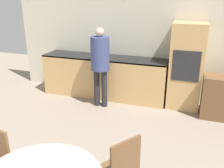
% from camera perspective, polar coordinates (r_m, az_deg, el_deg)
% --- Properties ---
extents(wall_back, '(6.32, 0.05, 2.60)m').
position_cam_1_polar(wall_back, '(5.59, 8.27, 9.88)').
color(wall_back, beige).
rests_on(wall_back, ground_plane).
extents(kitchen_counter, '(2.81, 0.60, 0.93)m').
position_cam_1_polar(kitchen_counter, '(5.70, -1.79, 1.78)').
color(kitchen_counter, tan).
rests_on(kitchen_counter, ground_plane).
extents(oven_unit, '(0.65, 0.59, 1.75)m').
position_cam_1_polar(oven_unit, '(5.28, 16.59, 3.86)').
color(oven_unit, tan).
rests_on(oven_unit, ground_plane).
extents(person_standing, '(0.37, 0.37, 1.65)m').
position_cam_1_polar(person_standing, '(5.03, -2.74, 5.63)').
color(person_standing, '#262628').
rests_on(person_standing, ground_plane).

